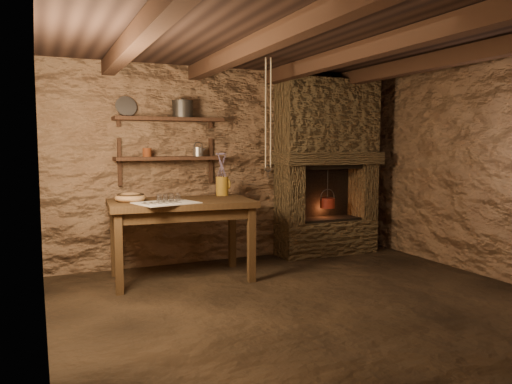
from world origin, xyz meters
name	(u,v)px	position (x,y,z in m)	size (l,w,h in m)	color
floor	(311,303)	(0.00, 0.00, 0.00)	(4.50, 4.50, 0.00)	black
back_wall	(233,165)	(0.00, 2.00, 1.20)	(4.50, 0.04, 2.40)	brown
front_wall	(503,194)	(0.00, -2.00, 1.20)	(4.50, 0.04, 2.40)	brown
left_wall	(41,181)	(-2.25, 0.00, 1.20)	(0.04, 4.00, 2.40)	brown
right_wall	(493,169)	(2.25, 0.00, 1.20)	(0.04, 4.00, 2.40)	brown
ceiling	(314,37)	(0.00, 0.00, 2.40)	(4.50, 4.00, 0.04)	black
beam_far_left	(142,32)	(-1.50, 0.00, 2.31)	(0.14, 3.95, 0.16)	black
beam_mid_left	(262,43)	(-0.50, 0.00, 2.31)	(0.14, 3.95, 0.16)	black
beam_mid_right	(361,52)	(0.50, 0.00, 2.31)	(0.14, 3.95, 0.16)	black
beam_far_right	(444,59)	(1.50, 0.00, 2.31)	(0.14, 3.95, 0.16)	black
shelf_lower	(169,158)	(-0.85, 1.84, 1.30)	(1.25, 0.30, 0.04)	black
shelf_upper	(169,119)	(-0.85, 1.84, 1.75)	(1.25, 0.30, 0.04)	black
hearth	(327,162)	(1.25, 1.77, 1.23)	(1.43, 0.51, 2.30)	#3D2F1E
work_table	(181,237)	(-0.87, 1.30, 0.47)	(1.58, 0.98, 0.86)	#322111
linen_cloth	(166,203)	(-1.08, 1.09, 0.87)	(0.58, 0.47, 0.01)	beige
pewter_cutlery_row	(167,202)	(-1.08, 1.07, 0.88)	(0.49, 0.19, 0.01)	gray
drinking_glasses	(165,198)	(-1.06, 1.20, 0.91)	(0.19, 0.06, 0.07)	silver
stoneware_jug	(222,177)	(-0.29, 1.59, 1.08)	(0.18, 0.18, 0.51)	olive
wooden_bowl	(130,198)	(-1.38, 1.39, 0.90)	(0.32, 0.32, 0.11)	olive
iron_stockpot	(183,110)	(-0.68, 1.84, 1.86)	(0.24, 0.24, 0.18)	#312F2C
tin_pan	(126,106)	(-1.32, 1.94, 1.89)	(0.24, 0.24, 0.03)	#9C9C97
small_kettle	(198,152)	(-0.50, 1.84, 1.37)	(0.16, 0.12, 0.17)	#9C9C97
rusty_tin	(147,152)	(-1.11, 1.84, 1.37)	(0.10, 0.10, 0.10)	#592611
red_pot	(327,202)	(1.24, 1.72, 0.70)	(0.25, 0.25, 0.54)	maroon
hanging_ropes	(268,113)	(0.05, 1.05, 1.80)	(0.08, 0.08, 1.20)	beige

